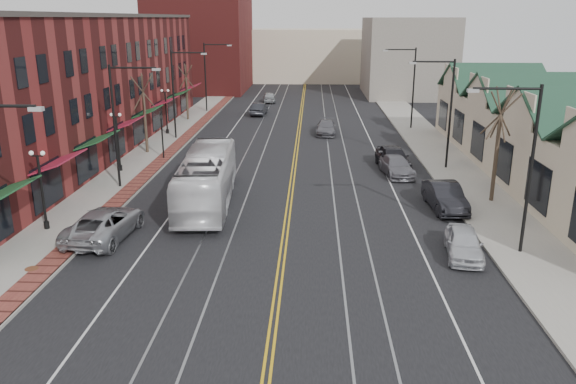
# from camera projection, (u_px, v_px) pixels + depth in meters

# --- Properties ---
(ground) EXTENTS (160.00, 160.00, 0.00)m
(ground) POSITION_uv_depth(u_px,v_px,m) (275.00, 310.00, 21.96)
(ground) COLOR black
(ground) RESTS_ON ground
(sidewalk_left) EXTENTS (4.00, 120.00, 0.15)m
(sidewalk_left) POSITION_uv_depth(u_px,v_px,m) (131.00, 171.00, 41.52)
(sidewalk_left) COLOR gray
(sidewalk_left) RESTS_ON ground
(sidewalk_right) EXTENTS (4.00, 120.00, 0.15)m
(sidewalk_right) POSITION_uv_depth(u_px,v_px,m) (459.00, 175.00, 40.52)
(sidewalk_right) COLOR gray
(sidewalk_right) RESTS_ON ground
(building_left) EXTENTS (10.00, 50.00, 11.00)m
(building_left) POSITION_uv_depth(u_px,v_px,m) (69.00, 86.00, 46.88)
(building_left) COLOR maroon
(building_left) RESTS_ON ground
(building_right) EXTENTS (8.00, 36.00, 4.60)m
(building_right) POSITION_uv_depth(u_px,v_px,m) (548.00, 146.00, 39.61)
(building_right) COLOR beige
(building_right) RESTS_ON ground
(backdrop_left) EXTENTS (14.00, 18.00, 14.00)m
(backdrop_left) POSITION_uv_depth(u_px,v_px,m) (202.00, 44.00, 87.33)
(backdrop_left) COLOR maroon
(backdrop_left) RESTS_ON ground
(backdrop_mid) EXTENTS (22.00, 14.00, 9.00)m
(backdrop_mid) POSITION_uv_depth(u_px,v_px,m) (306.00, 55.00, 101.71)
(backdrop_mid) COLOR beige
(backdrop_mid) RESTS_ON ground
(backdrop_right) EXTENTS (12.00, 16.00, 11.00)m
(backdrop_right) POSITION_uv_depth(u_px,v_px,m) (407.00, 57.00, 81.71)
(backdrop_right) COLOR slate
(backdrop_right) RESTS_ON ground
(streetlight_l_1) EXTENTS (3.33, 0.25, 8.00)m
(streetlight_l_1) POSITION_uv_depth(u_px,v_px,m) (120.00, 114.00, 36.20)
(streetlight_l_1) COLOR black
(streetlight_l_1) RESTS_ON sidewalk_left
(streetlight_l_2) EXTENTS (3.33, 0.25, 8.00)m
(streetlight_l_2) POSITION_uv_depth(u_px,v_px,m) (178.00, 85.00, 51.46)
(streetlight_l_2) COLOR black
(streetlight_l_2) RESTS_ON sidewalk_left
(streetlight_l_3) EXTENTS (3.33, 0.25, 8.00)m
(streetlight_l_3) POSITION_uv_depth(u_px,v_px,m) (209.00, 70.00, 66.72)
(streetlight_l_3) COLOR black
(streetlight_l_3) RESTS_ON sidewalk_left
(streetlight_r_0) EXTENTS (3.33, 0.25, 8.00)m
(streetlight_r_0) POSITION_uv_depth(u_px,v_px,m) (523.00, 153.00, 25.73)
(streetlight_r_0) COLOR black
(streetlight_r_0) RESTS_ON sidewalk_right
(streetlight_r_1) EXTENTS (3.33, 0.25, 8.00)m
(streetlight_r_1) POSITION_uv_depth(u_px,v_px,m) (445.00, 103.00, 41.00)
(streetlight_r_1) COLOR black
(streetlight_r_1) RESTS_ON sidewalk_right
(streetlight_r_2) EXTENTS (3.33, 0.25, 8.00)m
(streetlight_r_2) POSITION_uv_depth(u_px,v_px,m) (409.00, 80.00, 56.26)
(streetlight_r_2) COLOR black
(streetlight_r_2) RESTS_ON sidewalk_right
(lamppost_l_1) EXTENTS (0.84, 0.28, 4.27)m
(lamppost_l_1) POSITION_uv_depth(u_px,v_px,m) (42.00, 192.00, 29.48)
(lamppost_l_1) COLOR black
(lamppost_l_1) RESTS_ON sidewalk_left
(lamppost_l_2) EXTENTS (0.84, 0.28, 4.27)m
(lamppost_l_2) POSITION_uv_depth(u_px,v_px,m) (118.00, 143.00, 40.92)
(lamppost_l_2) COLOR black
(lamppost_l_2) RESTS_ON sidewalk_left
(lamppost_l_3) EXTENTS (0.84, 0.28, 4.27)m
(lamppost_l_3) POSITION_uv_depth(u_px,v_px,m) (166.00, 112.00, 54.28)
(lamppost_l_3) COLOR black
(lamppost_l_3) RESTS_ON sidewalk_left
(tree_left_near) EXTENTS (1.78, 1.37, 6.48)m
(tree_left_near) POSITION_uv_depth(u_px,v_px,m) (145.00, 112.00, 46.25)
(tree_left_near) COLOR #382B21
(tree_left_near) RESTS_ON sidewalk_left
(tree_left_far) EXTENTS (1.66, 1.28, 6.02)m
(tree_left_far) POSITION_uv_depth(u_px,v_px,m) (187.00, 91.00, 61.58)
(tree_left_far) COLOR #382B21
(tree_left_far) RESTS_ON sidewalk_left
(tree_right_mid) EXTENTS (1.90, 1.46, 6.93)m
(tree_right_mid) POSITION_uv_depth(u_px,v_px,m) (497.00, 143.00, 33.68)
(tree_right_mid) COLOR #382B21
(tree_right_mid) RESTS_ON sidewalk_right
(manhole_mid) EXTENTS (0.60, 0.60, 0.02)m
(manhole_mid) POSITION_uv_depth(u_px,v_px,m) (32.00, 269.00, 25.25)
(manhole_mid) COLOR #592D19
(manhole_mid) RESTS_ON sidewalk_left
(manhole_far) EXTENTS (0.60, 0.60, 0.02)m
(manhole_far) POSITION_uv_depth(u_px,v_px,m) (76.00, 229.00, 30.02)
(manhole_far) COLOR #592D19
(manhole_far) RESTS_ON sidewalk_left
(traffic_signal) EXTENTS (0.18, 0.15, 3.80)m
(traffic_signal) POSITION_uv_depth(u_px,v_px,m) (162.00, 131.00, 44.60)
(traffic_signal) COLOR black
(traffic_signal) RESTS_ON sidewalk_left
(transit_bus) EXTENTS (3.50, 11.76, 3.23)m
(transit_bus) POSITION_uv_depth(u_px,v_px,m) (207.00, 179.00, 34.08)
(transit_bus) COLOR white
(transit_bus) RESTS_ON ground
(parked_suv) EXTENTS (3.09, 5.90, 1.58)m
(parked_suv) POSITION_uv_depth(u_px,v_px,m) (105.00, 224.00, 28.94)
(parked_suv) COLOR #9FA1A6
(parked_suv) RESTS_ON ground
(parked_car_a) EXTENTS (2.16, 4.21, 1.37)m
(parked_car_a) POSITION_uv_depth(u_px,v_px,m) (464.00, 243.00, 26.73)
(parked_car_a) COLOR silver
(parked_car_a) RESTS_ON ground
(parked_car_b) EXTENTS (1.99, 4.92, 1.59)m
(parked_car_b) POSITION_uv_depth(u_px,v_px,m) (445.00, 197.00, 33.34)
(parked_car_b) COLOR black
(parked_car_b) RESTS_ON ground
(parked_car_c) EXTENTS (2.47, 4.87, 1.35)m
(parked_car_c) POSITION_uv_depth(u_px,v_px,m) (396.00, 166.00, 40.68)
(parked_car_c) COLOR slate
(parked_car_c) RESTS_ON ground
(parked_car_d) EXTENTS (2.54, 5.24, 1.72)m
(parked_car_d) POSITION_uv_depth(u_px,v_px,m) (393.00, 157.00, 42.38)
(parked_car_d) COLOR black
(parked_car_d) RESTS_ON ground
(distant_car_left) EXTENTS (1.79, 4.44, 1.43)m
(distant_car_left) POSITION_uv_depth(u_px,v_px,m) (259.00, 109.00, 65.87)
(distant_car_left) COLOR black
(distant_car_left) RESTS_ON ground
(distant_car_right) EXTENTS (2.07, 4.69, 1.34)m
(distant_car_right) POSITION_uv_depth(u_px,v_px,m) (326.00, 128.00, 54.96)
(distant_car_right) COLOR slate
(distant_car_right) RESTS_ON ground
(distant_car_far) EXTENTS (1.98, 4.26, 1.41)m
(distant_car_far) POSITION_uv_depth(u_px,v_px,m) (269.00, 97.00, 75.75)
(distant_car_far) COLOR #A0A3A6
(distant_car_far) RESTS_ON ground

